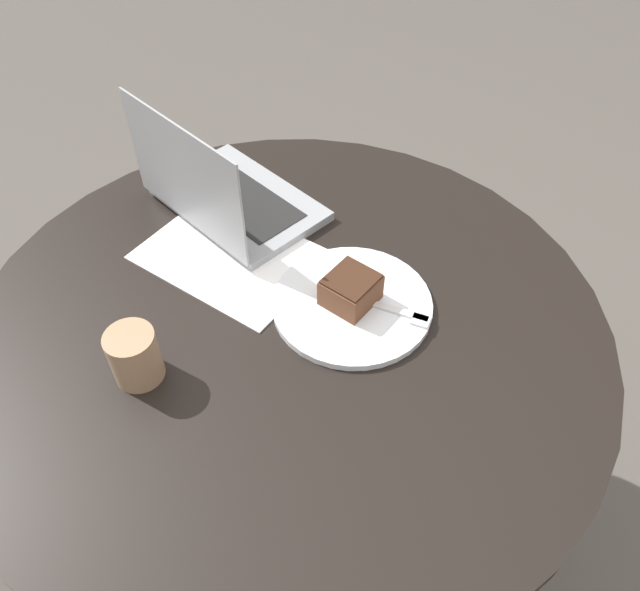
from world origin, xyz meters
The scene contains 8 objects.
ground_plane centered at (0.00, 0.00, 0.00)m, with size 12.00×12.00×0.00m, color #4C4742.
dining_table centered at (0.00, 0.00, 0.58)m, with size 1.03×1.03×0.76m.
paper_document centered at (-0.12, 0.14, 0.77)m, with size 0.37×0.34×0.00m.
plate centered at (0.10, 0.03, 0.77)m, with size 0.26×0.26×0.01m.
cake_slice centered at (0.10, 0.04, 0.80)m, with size 0.11×0.11×0.05m.
fork centered at (0.16, 0.02, 0.78)m, with size 0.17×0.07×0.00m.
coffee_glass centered at (-0.21, -0.13, 0.81)m, with size 0.07×0.07×0.09m.
laptop centered at (-0.14, 0.25, 0.81)m, with size 0.37×0.36×0.23m.
Camera 1 is at (0.10, -0.65, 1.52)m, focal length 35.00 mm.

